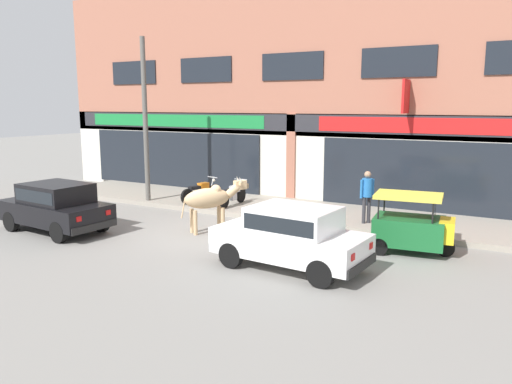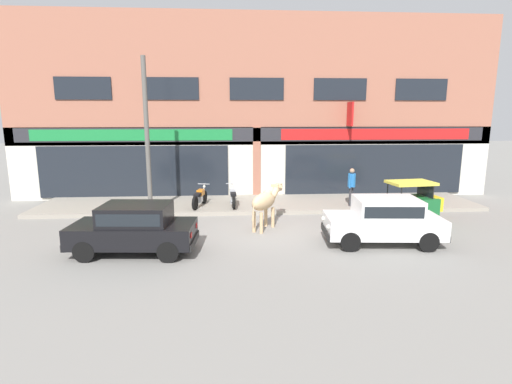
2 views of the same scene
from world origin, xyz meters
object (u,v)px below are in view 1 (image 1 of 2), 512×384
motorcycle_0 (201,191)px  motorcycle_1 (233,195)px  car_0 (291,234)px  pedestrian (367,191)px  car_1 (56,205)px  utility_pole (145,120)px  auto_rickshaw (412,228)px  cow (210,199)px

motorcycle_0 → motorcycle_1: size_ratio=0.98×
car_0 → pedestrian: (0.36, 4.56, 0.33)m
car_1 → utility_pole: utility_pole is taller
car_1 → utility_pole: (-0.41, 4.48, 2.34)m
auto_rickshaw → motorcycle_1: size_ratio=1.13×
motorcycle_0 → utility_pole: 3.31m
car_0 → motorcycle_1: car_0 is taller
car_0 → car_1: same height
motorcycle_0 → car_0: bearing=-38.8°
auto_rickshaw → pedestrian: (-1.78, 1.93, 0.49)m
car_1 → motorcycle_1: car_1 is taller
auto_rickshaw → motorcycle_0: (-8.17, 2.23, -0.11)m
motorcycle_0 → motorcycle_1: bearing=1.1°
cow → utility_pole: utility_pole is taller
car_0 → utility_pole: 9.24m
pedestrian → utility_pole: 8.55m
motorcycle_0 → utility_pole: bearing=-158.8°
car_0 → car_1: size_ratio=1.00×
auto_rickshaw → motorcycle_1: 7.14m
car_0 → car_1: 7.54m
car_0 → motorcycle_0: 7.75m
cow → car_1: (-3.99, -2.24, -0.19)m
pedestrian → motorcycle_0: bearing=177.4°
motorcycle_0 → pedestrian: bearing=-2.6°
motorcycle_0 → pedestrian: 6.43m
car_1 → motorcycle_0: (1.50, 5.22, -0.26)m
cow → utility_pole: (-4.40, 2.23, 2.15)m
auto_rickshaw → motorcycle_1: (-6.78, 2.25, -0.11)m
car_1 → motorcycle_0: bearing=74.0°
motorcycle_1 → utility_pole: utility_pole is taller
car_0 → pedestrian: 4.59m
motorcycle_0 → auto_rickshaw: bearing=-15.2°
utility_pole → motorcycle_0: bearing=21.2°
motorcycle_1 → car_0: bearing=-46.5°
car_1 → utility_pole: size_ratio=0.62×
car_1 → motorcycle_0: size_ratio=2.08×
car_0 → car_1: bearing=-177.3°
motorcycle_1 → pedestrian: (5.00, -0.32, 0.60)m
motorcycle_0 → motorcycle_1: (1.39, 0.03, 0.00)m
motorcycle_1 → utility_pole: size_ratio=0.30×
cow → motorcycle_1: 3.22m
car_1 → motorcycle_1: 5.99m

